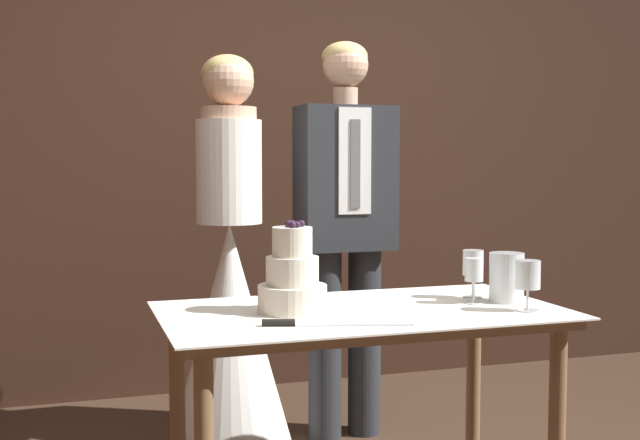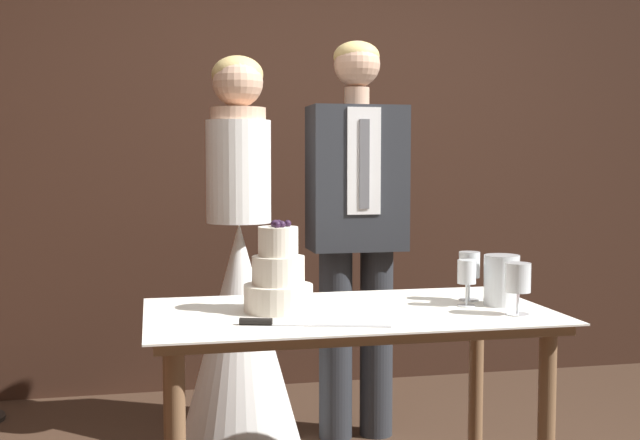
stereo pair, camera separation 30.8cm
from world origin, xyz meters
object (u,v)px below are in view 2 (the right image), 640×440
Objects in this scene: bride at (240,303)px; groom at (357,218)px; tiered_cake at (278,278)px; wine_glass_near at (467,273)px; cake_knife at (286,323)px; wine_glass_middle at (518,280)px; cake_table at (348,338)px; hurricane_candle at (502,281)px; wine_glass_far at (469,267)px.

groom is (0.53, -0.00, 0.37)m from bride.
tiered_cake reaches higher than wine_glass_near.
cake_knife is 0.69m from wine_glass_near.
wine_glass_middle is at bearing -16.52° from tiered_cake.
groom is (0.26, 0.91, 0.34)m from cake_table.
wine_glass_near is 0.13m from hurricane_candle.
wine_glass_near reaches higher than cake_table.
cake_knife is 0.77m from wine_glass_far.
hurricane_candle is at bearing -2.08° from cake_table.
wine_glass_far is at bearing 38.69° from cake_knife.
bride reaches higher than wine_glass_near.
wine_glass_near is (0.41, -0.01, 0.21)m from cake_table.
hurricane_candle is (0.02, 0.17, -0.03)m from wine_glass_middle.
tiered_cake is 0.77m from hurricane_candle.
wine_glass_near is at bearing -53.75° from bride.
bride is (-0.78, 1.10, -0.24)m from wine_glass_middle.
wine_glass_middle reaches higher than cake_knife.
wine_glass_near is 1.17m from bride.
bride is at bearing 179.93° from groom.
bride reaches higher than cake_knife.
groom is (0.51, 1.11, 0.23)m from cake_knife.
wine_glass_far is 1.00× the size of hurricane_candle.
bride is (-0.68, 0.92, -0.24)m from wine_glass_near.
tiered_cake is 0.25m from cake_knife.
bride is at bearing 107.42° from cake_knife.
wine_glass_near is (0.66, 0.19, 0.11)m from cake_knife.
wine_glass_middle is at bearing -20.35° from cake_table.
bride is at bearing 106.21° from cake_table.
cake_table is 7.92× the size of wine_glass_middle.
hurricane_candle is (0.13, -0.00, -0.03)m from wine_glass_near.
tiered_cake reaches higher than wine_glass_far.
cake_knife is 0.26× the size of bride.
tiered_cake is at bearing 172.57° from cake_table.
wine_glass_middle is 0.10× the size of bride.
cake_table is 0.59m from wine_glass_middle.
tiered_cake is 0.64m from wine_glass_near.
tiered_cake is 1.79× the size of wine_glass_middle.
tiered_cake is 1.73× the size of wine_glass_far.
cake_table is 7.69× the size of hurricane_candle.
groom is (-0.27, 0.93, 0.16)m from hurricane_candle.
groom reaches higher than wine_glass_near.
hurricane_candle is 1.24m from bride.
cake_knife is 1.12m from bride.
wine_glass_middle is (0.76, 0.01, 0.10)m from cake_knife.
cake_table is 0.33m from cake_knife.
tiered_cake is at bearing 176.31° from hurricane_candle.
bride is at bearing 125.36° from wine_glass_middle.
cake_knife is 2.56× the size of wine_glass_far.
cake_table is at bearing -106.22° from groom.
cake_knife is (-0.01, -0.23, -0.10)m from tiered_cake.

